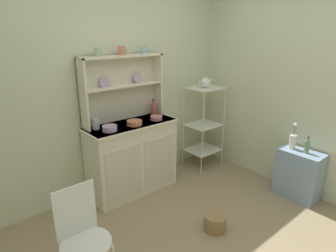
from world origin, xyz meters
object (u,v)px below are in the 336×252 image
(side_shelf_blue, at_px, (298,174))
(flower_vase, at_px, (293,140))
(hutch_shelf_unit, at_px, (121,84))
(bakers_rack, at_px, (204,120))
(jam_bottle, at_px, (154,109))
(hutch_cabinet, at_px, (132,157))
(oil_bottle, at_px, (307,146))
(wire_chair, at_px, (82,232))
(cup_sage_0, at_px, (97,52))
(floor_basket, at_px, (215,222))
(bowl_mixing_large, at_px, (110,128))
(porcelain_teapot, at_px, (205,83))
(utensil_jar, at_px, (96,124))

(side_shelf_blue, relative_size, flower_vase, 1.86)
(hutch_shelf_unit, relative_size, side_shelf_blue, 1.75)
(bakers_rack, xyz_separation_m, jam_bottle, (-0.76, 0.16, 0.26))
(hutch_cabinet, bearing_deg, jam_bottle, 12.25)
(oil_bottle, bearing_deg, side_shelf_blue, 90.00)
(wire_chair, xyz_separation_m, jam_bottle, (1.47, 1.06, 0.43))
(wire_chair, relative_size, jam_bottle, 4.12)
(cup_sage_0, bearing_deg, floor_basket, -69.06)
(cup_sage_0, height_order, jam_bottle, cup_sage_0)
(bowl_mixing_large, xyz_separation_m, oil_bottle, (1.71, -1.34, -0.24))
(wire_chair, bearing_deg, porcelain_teapot, 3.43)
(jam_bottle, xyz_separation_m, porcelain_teapot, (0.76, -0.16, 0.27))
(bakers_rack, relative_size, utensil_jar, 4.92)
(side_shelf_blue, xyz_separation_m, oil_bottle, (-0.00, -0.05, 0.37))
(hutch_cabinet, height_order, cup_sage_0, cup_sage_0)
(cup_sage_0, relative_size, bowl_mixing_large, 0.54)
(bowl_mixing_large, distance_m, jam_bottle, 0.73)
(bakers_rack, bearing_deg, jam_bottle, 168.38)
(bakers_rack, distance_m, porcelain_teapot, 0.53)
(hutch_shelf_unit, relative_size, wire_chair, 1.18)
(floor_basket, distance_m, flower_vase, 1.35)
(hutch_cabinet, distance_m, bowl_mixing_large, 0.55)
(utensil_jar, bearing_deg, hutch_shelf_unit, 12.41)
(cup_sage_0, xyz_separation_m, flower_vase, (1.69, -1.37, -0.98))
(side_shelf_blue, bearing_deg, flower_vase, 89.87)
(utensil_jar, distance_m, oil_bottle, 2.35)
(oil_bottle, bearing_deg, hutch_shelf_unit, 131.52)
(bakers_rack, xyz_separation_m, oil_bottle, (0.24, -1.34, -0.03))
(jam_bottle, height_order, utensil_jar, utensil_jar)
(hutch_cabinet, relative_size, bowl_mixing_large, 6.79)
(bakers_rack, bearing_deg, utensil_jar, 174.60)
(wire_chair, distance_m, floor_basket, 1.35)
(wire_chair, relative_size, cup_sage_0, 9.85)
(floor_basket, xyz_separation_m, porcelain_teapot, (0.96, 1.08, 1.14))
(hutch_cabinet, distance_m, flower_vase, 1.89)
(hutch_shelf_unit, relative_size, jam_bottle, 4.87)
(side_shelf_blue, relative_size, wire_chair, 0.68)
(hutch_cabinet, relative_size, floor_basket, 4.83)
(flower_vase, bearing_deg, oil_bottle, -90.09)
(jam_bottle, bearing_deg, oil_bottle, -56.30)
(porcelain_teapot, bearing_deg, cup_sage_0, 172.44)
(hutch_cabinet, relative_size, oil_bottle, 5.42)
(hutch_shelf_unit, distance_m, floor_basket, 1.81)
(bowl_mixing_large, height_order, utensil_jar, utensil_jar)
(jam_bottle, xyz_separation_m, flower_vase, (1.00, -1.33, -0.26))
(cup_sage_0, xyz_separation_m, bowl_mixing_large, (-0.02, -0.20, -0.77))
(floor_basket, height_order, utensil_jar, utensil_jar)
(hutch_shelf_unit, height_order, cup_sage_0, cup_sage_0)
(utensil_jar, bearing_deg, porcelain_teapot, -5.41)
(cup_sage_0, height_order, porcelain_teapot, cup_sage_0)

